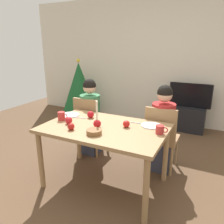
{
  "coord_description": "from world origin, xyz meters",
  "views": [
    {
      "loc": [
        1.12,
        -2.08,
        1.66
      ],
      "look_at": [
        0.0,
        0.2,
        0.87
      ],
      "focal_mm": 35.46,
      "sensor_mm": 36.0,
      "label": 1
    }
  ],
  "objects": [
    {
      "name": "ground_plane",
      "position": [
        0.0,
        0.0,
        0.0
      ],
      "size": [
        7.68,
        7.68,
        0.0
      ],
      "primitive_type": "plane",
      "color": "brown"
    },
    {
      "name": "mug_left",
      "position": [
        -0.58,
        -0.03,
        0.8
      ],
      "size": [
        0.14,
        0.09,
        0.1
      ],
      "color": "#B72D2D",
      "rests_on": "dining_table"
    },
    {
      "name": "bowl_walnuts",
      "position": [
        0.01,
        -0.24,
        0.78
      ],
      "size": [
        0.16,
        0.16,
        0.05
      ],
      "primitive_type": "cylinder",
      "color": "brown",
      "rests_on": "dining_table"
    },
    {
      "name": "apple_by_left_plate",
      "position": [
        0.23,
        0.09,
        0.79
      ],
      "size": [
        0.08,
        0.08,
        0.08
      ],
      "primitive_type": "sphere",
      "color": "red",
      "rests_on": "dining_table"
    },
    {
      "name": "mug_right",
      "position": [
        0.62,
        0.08,
        0.8
      ],
      "size": [
        0.13,
        0.09,
        0.09
      ],
      "color": "#B72D2D",
      "rests_on": "dining_table"
    },
    {
      "name": "person_left_child",
      "position": [
        -0.58,
        0.64,
        0.57
      ],
      "size": [
        0.3,
        0.3,
        1.17
      ],
      "color": "#33384C",
      "rests_on": "ground"
    },
    {
      "name": "apple_near_candle",
      "position": [
        -0.31,
        0.2,
        0.79
      ],
      "size": [
        0.09,
        0.09,
        0.09
      ],
      "primitive_type": "sphere",
      "color": "red",
      "rests_on": "dining_table"
    },
    {
      "name": "christmas_tree",
      "position": [
        -1.8,
        2.13,
        0.7
      ],
      "size": [
        0.8,
        0.8,
        1.34
      ],
      "color": "brown",
      "rests_on": "ground"
    },
    {
      "name": "person_right_child",
      "position": [
        0.52,
        0.64,
        0.57
      ],
      "size": [
        0.3,
        0.3,
        1.17
      ],
      "color": "#33384C",
      "rests_on": "ground"
    },
    {
      "name": "chair_left",
      "position": [
        -0.58,
        0.61,
        0.51
      ],
      "size": [
        0.4,
        0.4,
        0.9
      ],
      "color": "#99754C",
      "rests_on": "ground"
    },
    {
      "name": "plate_right",
      "position": [
        0.48,
        0.26,
        0.76
      ],
      "size": [
        0.23,
        0.23,
        0.01
      ],
      "primitive_type": "cylinder",
      "color": "silver",
      "rests_on": "dining_table"
    },
    {
      "name": "apple_by_right_mug",
      "position": [
        -0.42,
        -0.1,
        0.79
      ],
      "size": [
        0.09,
        0.09,
        0.09
      ],
      "primitive_type": "sphere",
      "color": "red",
      "rests_on": "dining_table"
    },
    {
      "name": "tv",
      "position": [
        0.64,
        2.3,
        0.71
      ],
      "size": [
        0.79,
        0.05,
        0.46
      ],
      "color": "black",
      "rests_on": "tv_stand"
    },
    {
      "name": "plate_left",
      "position": [
        -0.61,
        0.17,
        0.76
      ],
      "size": [
        0.25,
        0.25,
        0.01
      ],
      "primitive_type": "cylinder",
      "color": "silver",
      "rests_on": "dining_table"
    },
    {
      "name": "apple_far_edge",
      "position": [
        -0.28,
        -0.25,
        0.79
      ],
      "size": [
        0.08,
        0.08,
        0.08
      ],
      "primitive_type": "sphere",
      "color": "#AC1A17",
      "rests_on": "dining_table"
    },
    {
      "name": "back_wall",
      "position": [
        0.0,
        2.6,
        1.3
      ],
      "size": [
        6.4,
        0.1,
        2.6
      ],
      "primitive_type": "cube",
      "color": "beige",
      "rests_on": "ground"
    },
    {
      "name": "fork_left",
      "position": [
        -0.43,
        0.13,
        0.75
      ],
      "size": [
        0.18,
        0.06,
        0.01
      ],
      "primitive_type": "cube",
      "rotation": [
        0.0,
        0.0,
        0.24
      ],
      "color": "silver",
      "rests_on": "dining_table"
    },
    {
      "name": "tv_stand",
      "position": [
        0.64,
        2.3,
        0.24
      ],
      "size": [
        0.64,
        0.4,
        0.48
      ],
      "primitive_type": "cube",
      "color": "black",
      "rests_on": "ground"
    },
    {
      "name": "fork_right",
      "position": [
        0.31,
        0.27,
        0.75
      ],
      "size": [
        0.18,
        0.02,
        0.01
      ],
      "primitive_type": "cube",
      "rotation": [
        0.0,
        0.0,
        0.05
      ],
      "color": "silver",
      "rests_on": "dining_table"
    },
    {
      "name": "dining_table",
      "position": [
        0.0,
        0.0,
        0.67
      ],
      "size": [
        1.4,
        0.9,
        0.75
      ],
      "color": "#99754C",
      "rests_on": "ground"
    },
    {
      "name": "chair_right",
      "position": [
        0.52,
        0.61,
        0.51
      ],
      "size": [
        0.4,
        0.4,
        0.9
      ],
      "color": "#99754C",
      "rests_on": "ground"
    },
    {
      "name": "candle_centerpiece",
      "position": [
        -0.06,
        -0.06,
        0.81
      ],
      "size": [
        0.09,
        0.09,
        0.31
      ],
      "color": "red",
      "rests_on": "dining_table"
    }
  ]
}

